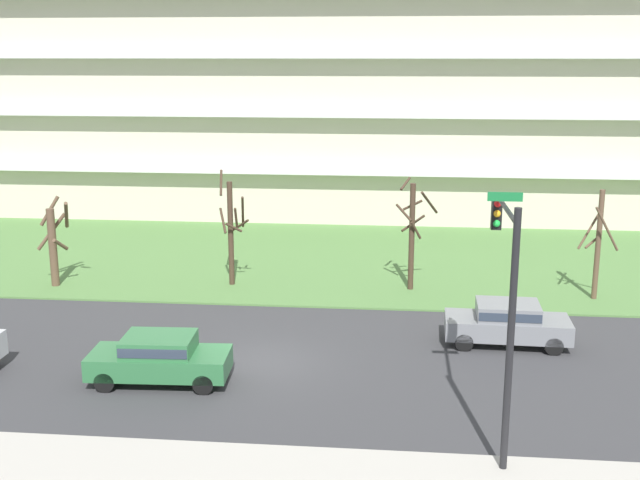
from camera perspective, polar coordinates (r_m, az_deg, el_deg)
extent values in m
plane|color=#38383A|center=(27.11, -4.21, -8.82)|extent=(160.00, 160.00, 0.00)
cube|color=#547F42|center=(40.28, -0.84, -1.30)|extent=(80.00, 16.00, 0.08)
cube|color=beige|center=(52.32, 0.81, 11.34)|extent=(45.37, 10.74, 16.81)
cube|color=silver|center=(46.99, 0.19, 4.94)|extent=(43.56, 0.90, 0.24)
cube|color=silver|center=(46.62, 0.19, 9.03)|extent=(43.56, 0.90, 0.24)
cube|color=silver|center=(46.49, 0.20, 13.17)|extent=(43.56, 0.90, 0.24)
cylinder|color=brown|center=(36.91, -18.79, -0.58)|extent=(0.36, 0.36, 3.59)
cylinder|color=brown|center=(37.37, -18.89, 0.58)|extent=(1.30, 0.73, 1.66)
cylinder|color=brown|center=(36.96, -19.01, 2.01)|extent=(0.90, 0.57, 1.33)
cylinder|color=brown|center=(36.61, -18.30, -0.31)|extent=(0.37, 0.94, 0.70)
cylinder|color=brown|center=(36.60, -17.91, 1.74)|extent=(0.76, 1.39, 1.42)
cylinder|color=#423023|center=(35.22, -6.49, 0.39)|extent=(0.24, 0.24, 4.76)
cylinder|color=#423023|center=(35.02, -6.10, 1.61)|extent=(0.15, 0.61, 1.00)
cylinder|color=#423023|center=(34.80, -7.18, 4.15)|extent=(0.23, 0.82, 1.07)
cylinder|color=#423023|center=(34.98, -7.05, 1.41)|extent=(0.47, 0.73, 1.06)
cylinder|color=#423023|center=(35.00, -5.62, 2.03)|extent=(0.34, 1.20, 1.59)
cylinder|color=#423023|center=(35.51, -5.83, 1.05)|extent=(0.99, 0.78, 0.74)
cylinder|color=#423023|center=(34.80, -6.27, 0.91)|extent=(0.71, 0.54, 0.51)
cylinder|color=#423023|center=(34.49, 6.66, 0.15)|extent=(0.25, 0.25, 4.80)
cylinder|color=#423023|center=(33.93, 6.10, 1.98)|extent=(0.74, 0.85, 0.64)
cylinder|color=#423023|center=(34.21, 6.21, 4.08)|extent=(0.48, 0.76, 0.51)
cylinder|color=#423023|center=(33.83, 7.93, 2.70)|extent=(0.83, 1.51, 1.20)
cylinder|color=#423023|center=(34.85, 6.76, 1.21)|extent=(1.06, 0.22, 0.84)
cylinder|color=#423023|center=(34.22, 6.97, 0.70)|extent=(0.54, 0.49, 0.84)
cylinder|color=#423023|center=(34.60, 6.73, 2.53)|extent=(0.86, 0.14, 0.51)
cylinder|color=brown|center=(34.91, 19.51, -0.40)|extent=(0.23, 0.23, 4.76)
cylinder|color=brown|center=(35.16, 18.94, 0.71)|extent=(1.06, 0.71, 1.60)
cylinder|color=brown|center=(34.27, 20.08, 0.76)|extent=(1.17, 0.45, 1.90)
cylinder|color=brown|center=(35.15, 19.15, -0.13)|extent=(0.72, 0.44, 0.54)
cube|color=#2D6B3D|center=(25.72, -11.54, -8.71)|extent=(4.47, 1.99, 0.70)
cube|color=#2D6B3D|center=(25.49, -11.61, -7.41)|extent=(2.27, 1.75, 0.55)
cube|color=#2D3847|center=(25.49, -11.61, -7.41)|extent=(2.23, 1.79, 0.30)
cylinder|color=black|center=(26.23, -7.77, -8.94)|extent=(0.65, 0.25, 0.64)
cylinder|color=black|center=(24.80, -8.46, -10.31)|extent=(0.65, 0.25, 0.64)
cylinder|color=black|center=(26.96, -14.29, -8.61)|extent=(0.65, 0.25, 0.64)
cylinder|color=black|center=(25.58, -15.34, -9.90)|extent=(0.65, 0.25, 0.64)
cube|color=slate|center=(29.13, 13.40, -6.16)|extent=(4.45, 1.94, 0.70)
cube|color=slate|center=(28.93, 13.47, -4.99)|extent=(2.25, 1.72, 0.55)
cube|color=#2D3847|center=(28.93, 13.47, -4.99)|extent=(2.21, 1.76, 0.30)
cylinder|color=black|center=(28.38, 10.40, -7.29)|extent=(0.65, 0.24, 0.64)
cylinder|color=black|center=(29.86, 10.26, -6.23)|extent=(0.65, 0.24, 0.64)
cylinder|color=black|center=(28.72, 16.60, -7.38)|extent=(0.65, 0.24, 0.64)
cylinder|color=black|center=(30.19, 16.14, -6.33)|extent=(0.65, 0.24, 0.64)
cylinder|color=black|center=(19.57, 13.62, -7.46)|extent=(0.18, 0.18, 6.76)
cylinder|color=black|center=(20.74, 13.31, 2.29)|extent=(0.12, 4.12, 0.12)
cube|color=black|center=(22.55, 12.67, 1.89)|extent=(0.28, 0.28, 0.90)
sphere|color=red|center=(22.35, 12.76, 2.57)|extent=(0.20, 0.20, 0.20)
sphere|color=#F2A519|center=(22.40, 12.72, 1.87)|extent=(0.20, 0.20, 0.20)
sphere|color=green|center=(22.45, 12.68, 1.17)|extent=(0.20, 0.20, 0.20)
cube|color=#197238|center=(20.90, 13.27, 3.07)|extent=(0.90, 0.04, 0.24)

